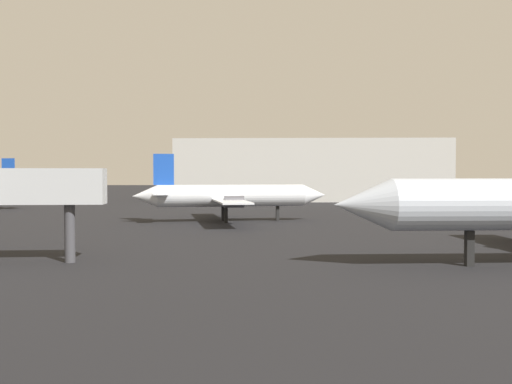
{
  "coord_description": "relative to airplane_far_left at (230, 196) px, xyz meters",
  "views": [
    {
      "loc": [
        0.79,
        -10.49,
        5.88
      ],
      "look_at": [
        -1.16,
        46.6,
        4.1
      ],
      "focal_mm": 38.85,
      "sensor_mm": 36.0,
      "label": 1
    }
  ],
  "objects": [
    {
      "name": "terminal_building",
      "position": [
        13.68,
        58.27,
        3.61
      ],
      "size": [
        60.01,
        18.73,
        13.7
      ],
      "primitive_type": "cube",
      "color": "#B7B7B2",
      "rests_on": "ground_plane"
    },
    {
      "name": "airplane_far_left",
      "position": [
        0.0,
        0.0,
        0.0
      ],
      "size": [
        24.4,
        24.06,
        8.44
      ],
      "rotation": [
        0.0,
        0.0,
        0.21
      ],
      "color": "silver",
      "rests_on": "ground_plane"
    }
  ]
}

